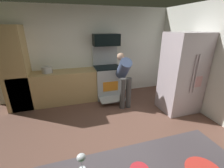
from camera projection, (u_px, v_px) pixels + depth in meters
ground_plane at (111, 141)px, 2.93m from camera, size 5.20×4.80×0.02m
wall_back at (89, 53)px, 4.55m from camera, size 5.20×0.12×2.60m
lower_cabinet_run at (60, 87)px, 4.29m from camera, size 2.40×0.60×0.90m
cabinet_column at (16, 69)px, 3.81m from camera, size 0.60×0.60×2.10m
oven_range at (108, 81)px, 4.63m from camera, size 0.76×1.04×1.54m
microwave at (106, 40)px, 4.29m from camera, size 0.74×0.38×0.32m
refrigerator at (182, 74)px, 3.73m from camera, size 0.88×0.75×1.94m
person_cook at (124, 76)px, 3.96m from camera, size 0.31×0.63×1.41m
wine_glass_mid at (81, 158)px, 1.28m from camera, size 0.08×0.08×0.16m
stock_pot at (47, 70)px, 4.03m from camera, size 0.27×0.27×0.16m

